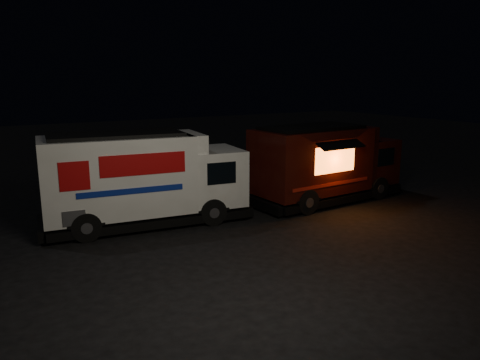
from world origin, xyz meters
name	(u,v)px	position (x,y,z in m)	size (l,w,h in m)	color
ground	(230,249)	(0.00, 0.00, 0.00)	(80.00, 80.00, 0.00)	black
white_truck	(146,178)	(-1.14, 3.37, 1.50)	(6.62, 2.26, 3.00)	white
red_truck	(327,163)	(5.78, 2.67, 1.46)	(6.28, 2.31, 2.92)	black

